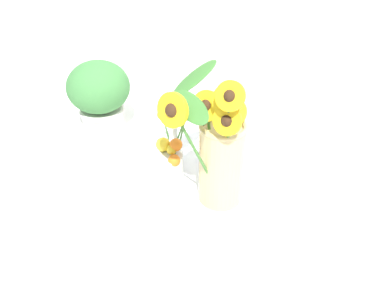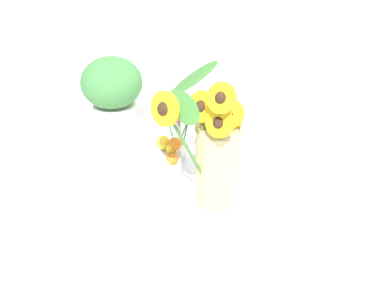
% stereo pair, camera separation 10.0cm
% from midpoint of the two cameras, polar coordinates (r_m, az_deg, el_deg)
% --- Properties ---
extents(ground_plane, '(6.00, 6.00, 0.00)m').
position_cam_midpoint_polar(ground_plane, '(1.04, -6.03, -8.38)').
color(ground_plane, white).
extents(serving_tray, '(0.51, 0.51, 0.02)m').
position_cam_midpoint_polar(serving_tray, '(1.08, -2.67, -5.70)').
color(serving_tray, silver).
rests_on(serving_tray, ground_plane).
extents(mason_jar_sunflowers, '(0.22, 0.24, 0.37)m').
position_cam_midpoint_polar(mason_jar_sunflowers, '(0.92, 1.12, -1.35)').
color(mason_jar_sunflowers, '#D1B77A').
rests_on(mason_jar_sunflowers, serving_tray).
extents(vase_small_center, '(0.09, 0.07, 0.14)m').
position_cam_midpoint_polar(vase_small_center, '(1.02, -6.20, -3.43)').
color(vase_small_center, white).
rests_on(vase_small_center, serving_tray).
extents(vase_bulb_right, '(0.11, 0.10, 0.19)m').
position_cam_midpoint_polar(vase_bulb_right, '(1.10, -5.39, 1.30)').
color(vase_bulb_right, white).
rests_on(vase_bulb_right, serving_tray).
extents(potted_plant, '(0.21, 0.21, 0.25)m').
position_cam_midpoint_polar(potted_plant, '(1.31, -16.10, 7.31)').
color(potted_plant, beige).
rests_on(potted_plant, ground_plane).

